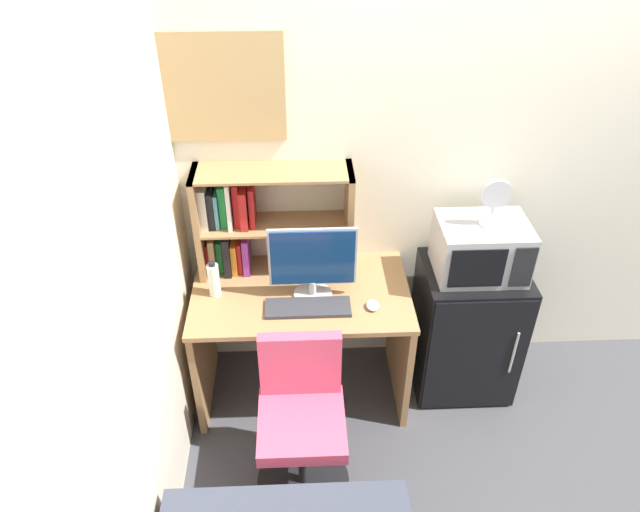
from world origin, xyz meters
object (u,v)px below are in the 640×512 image
hutch_bookshelf (249,220)px  microwave (481,248)px  computer_mouse (373,305)px  desk_fan (495,200)px  keyboard (308,308)px  desk_chair (302,427)px  mini_fridge (466,328)px  wall_corkboard (217,88)px  water_bottle (214,280)px  monitor (313,262)px

hutch_bookshelf → microwave: 1.22m
computer_mouse → desk_fan: (0.60, 0.20, 0.49)m
keyboard → desk_chair: 0.58m
keyboard → microwave: bearing=12.3°
mini_fridge → desk_fan: desk_fan is taller
computer_mouse → mini_fridge: size_ratio=0.11×
hutch_bookshelf → computer_mouse: (0.63, -0.37, -0.29)m
keyboard → desk_fan: bearing=11.7°
desk_fan → computer_mouse: bearing=-161.9°
desk_fan → wall_corkboard: (-1.34, 0.28, 0.48)m
desk_fan → hutch_bookshelf: bearing=171.7°
water_bottle → hutch_bookshelf: bearing=51.6°
microwave → desk_chair: microwave is taller
hutch_bookshelf → monitor: (0.33, -0.26, -0.09)m
keyboard → microwave: 0.95m
water_bottle → monitor: bearing=-3.7°
monitor → keyboard: 0.24m
water_bottle → microwave: 1.39m
wall_corkboard → monitor: bearing=-39.7°
microwave → desk_fan: bearing=-14.9°
mini_fridge → desk_chair: bearing=-146.2°
hutch_bookshelf → microwave: bearing=-8.2°
computer_mouse → microwave: size_ratio=0.19×
monitor → microwave: 0.88m
keyboard → water_bottle: size_ratio=2.08×
hutch_bookshelf → monitor: hutch_bookshelf is taller
keyboard → computer_mouse: 0.33m
hutch_bookshelf → computer_mouse: bearing=-30.9°
computer_mouse → mini_fridge: 0.71m
hutch_bookshelf → mini_fridge: 1.38m
water_bottle → microwave: bearing=2.3°
monitor → desk_fan: desk_fan is taller
computer_mouse → desk_fan: size_ratio=0.33×
keyboard → water_bottle: (-0.48, 0.14, 0.09)m
monitor → keyboard: monitor is taller
microwave → desk_fan: size_ratio=1.79×
hutch_bookshelf → computer_mouse: hutch_bookshelf is taller
hutch_bookshelf → desk_chair: size_ratio=0.95×
mini_fridge → computer_mouse: bearing=-161.1°
hutch_bookshelf → wall_corkboard: size_ratio=1.27×
water_bottle → desk_fan: bearing=2.1°
monitor → wall_corkboard: (-0.44, 0.36, 0.77)m
hutch_bookshelf → keyboard: hutch_bookshelf is taller
hutch_bookshelf → water_bottle: bearing=-128.4°
computer_mouse → wall_corkboard: bearing=147.3°
keyboard → water_bottle: bearing=163.6°
computer_mouse → microwave: 0.64m
monitor → desk_fan: 0.95m
monitor → wall_corkboard: wall_corkboard is taller
desk_fan → desk_chair: bearing=-146.9°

